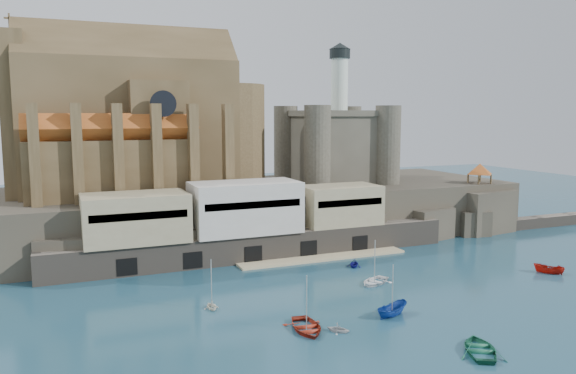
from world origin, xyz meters
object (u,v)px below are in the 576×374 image
Objects in this scene: boat_1 at (338,332)px; castle_keep at (335,142)px; boat_2 at (392,316)px; church at (140,126)px; pavilion at (480,170)px; boat_0 at (306,330)px.

castle_keep is at bearing 20.06° from boat_1.
boat_2 is at bearing -110.03° from castle_keep.
boat_2 is (21.72, -51.50, -22.13)m from church.
pavilion is at bearing -13.48° from church.
pavilion reaches higher than boat_1.
castle_keep is at bearing 149.82° from pavilion.
boat_2 is at bearing -141.25° from pavilion.
castle_keep reaches higher than pavilion.
pavilion reaches higher than boat_0.
boat_0 is at bearing -120.52° from castle_keep.
boat_2 is (8.38, 1.95, 0.00)m from boat_1.
castle_keep is 61.76m from boat_0.
boat_0 reaches higher than boat_2.
boat_2 is (11.46, 0.08, 0.00)m from boat_0.
castle_keep is 4.43× the size of boat_0.
pavilion is 0.97× the size of boat_0.
pavilion is 66.05m from boat_1.
boat_0 is 2.49× the size of boat_1.
pavilion is (66.13, -15.85, -9.40)m from church.
castle_keep is at bearing -38.45° from boat_2.
boat_0 is 11.46m from boat_2.
church is at bearing 4.44° from boat_2.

